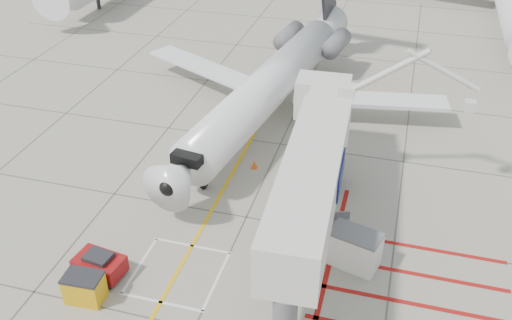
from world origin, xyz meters
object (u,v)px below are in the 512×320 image
(pushback_tug, at_px, (100,264))
(spill_bin, at_px, (84,288))
(regional_jet, at_px, (255,78))
(jet_bridge, at_px, (309,191))

(pushback_tug, xyz_separation_m, spill_bin, (0.11, -1.60, 0.05))
(regional_jet, relative_size, spill_bin, 18.34)
(jet_bridge, distance_m, spill_bin, 11.31)
(jet_bridge, distance_m, pushback_tug, 10.63)
(jet_bridge, xyz_separation_m, pushback_tug, (-9.15, -4.58, -2.91))
(pushback_tug, distance_m, spill_bin, 1.60)
(regional_jet, distance_m, jet_bridge, 12.04)
(spill_bin, bearing_deg, jet_bridge, 31.32)
(spill_bin, bearing_deg, pushback_tug, 91.02)
(regional_jet, relative_size, jet_bridge, 1.72)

